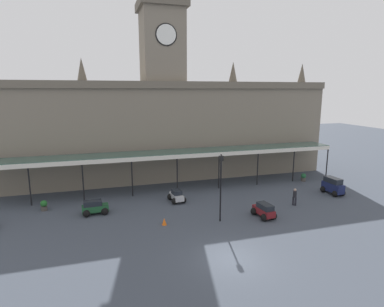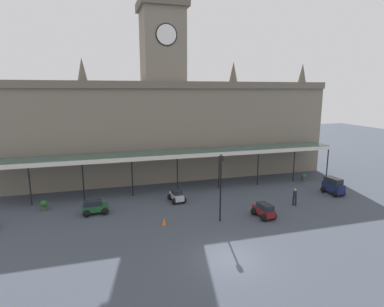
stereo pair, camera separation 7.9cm
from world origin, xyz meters
The scene contains 12 objects.
ground_plane centered at (0.00, 0.00, 0.00)m, with size 140.00×140.00×0.00m, color #3D444F.
station_building centered at (0.00, 21.48, 6.63)m, with size 41.17×6.92×21.02m.
entrance_canopy centered at (0.00, 15.79, 4.05)m, with size 38.44×3.26×4.21m.
car_maroon_estate centered at (5.51, 5.65, 0.56)m, with size 1.69×2.33×1.27m.
car_silver_sedan centered at (-0.79, 11.65, 0.50)m, with size 1.64×2.12×1.19m.
car_navy_van centered at (15.65, 9.21, 0.81)m, with size 1.68×2.45×1.77m.
car_green_estate centered at (-8.54, 10.56, 0.56)m, with size 2.30×1.63×1.27m.
pedestrian_near_entrance centered at (9.75, 7.40, 0.91)m, with size 0.34×0.34×1.67m.
victorian_lamppost centered at (1.57, 5.96, 3.52)m, with size 0.30×0.30×5.77m.
traffic_cone centered at (-3.10, 6.53, 0.29)m, with size 0.40×0.40×0.58m, color orange.
planter_near_kerb centered at (15.64, 14.23, 0.49)m, with size 0.60×0.60×0.96m.
planter_forecourt_centre centered at (-13.01, 12.79, 0.49)m, with size 0.60×0.60×0.96m.
Camera 2 is at (-7.80, -17.47, 10.84)m, focal length 29.72 mm.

